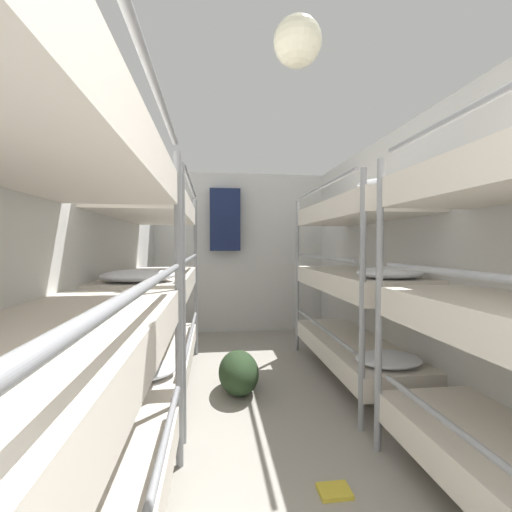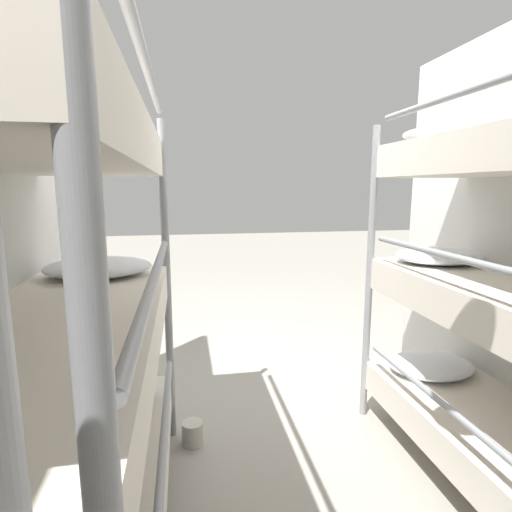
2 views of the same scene
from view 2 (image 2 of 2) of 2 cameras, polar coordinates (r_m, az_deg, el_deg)
The scene contains 3 objects.
ground_plane at distance 3.25m, azimuth -0.02°, elevation -17.42°, with size 20.00×20.00×0.00m, color gray.
bunk_stack_right_near at distance 1.55m, azimuth -25.74°, elevation -10.61°, with size 0.66×1.88×1.88m.
tin_can at distance 2.57m, azimuth -9.05°, elevation -23.71°, with size 0.12×0.12×0.14m.
Camera 2 is at (0.52, 2.84, 1.48)m, focal length 28.00 mm.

